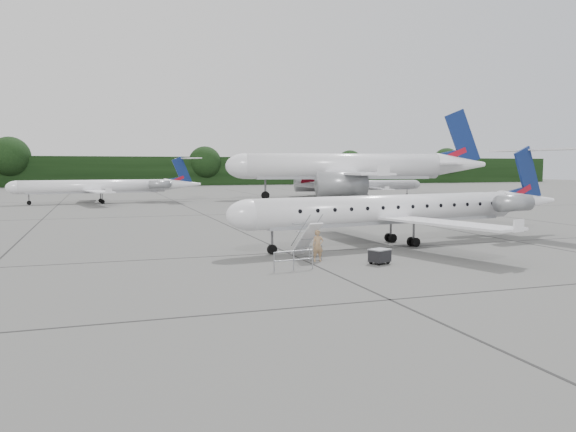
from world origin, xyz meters
name	(u,v)px	position (x,y,z in m)	size (l,w,h in m)	color
ground	(395,256)	(0.00, 0.00, 0.00)	(320.00, 320.00, 0.00)	#575755
treeline	(161,171)	(0.00, 130.00, 4.00)	(260.00, 4.00, 8.00)	black
main_regional_jet	(391,195)	(2.14, 4.41, 3.38)	(26.38, 18.99, 6.76)	white
airstair	(307,240)	(-5.14, 1.14, 1.06)	(0.85, 2.29, 2.12)	white
passenger	(318,246)	(-4.95, -0.14, 0.89)	(0.65, 0.42, 1.77)	#9B7954
safety_railing	(294,261)	(-7.15, -2.34, 0.50)	(2.20, 0.08, 1.00)	gray
baggage_cart	(380,256)	(-2.06, -1.96, 0.44)	(1.01, 0.82, 0.88)	black
bg_narrowbody	(344,154)	(21.64, 55.59, 7.38)	(41.12, 29.61, 14.76)	white
bg_regional_left	(94,180)	(-17.12, 56.23, 3.36)	(25.62, 18.45, 6.72)	white
bg_regional_right	(369,180)	(27.50, 58.04, 2.93)	(22.32, 16.07, 5.86)	white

